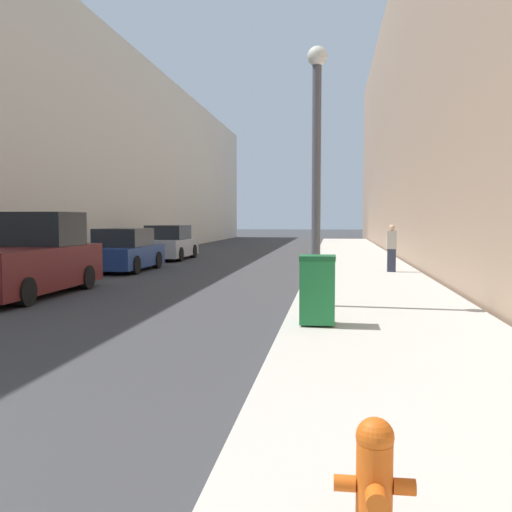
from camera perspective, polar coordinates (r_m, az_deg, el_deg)
sidewalk_right at (r=20.39m, az=10.54°, el=-1.43°), size 3.68×60.00×0.15m
building_left_glass at (r=32.61m, az=-21.81°, el=9.30°), size 12.00×60.00×10.40m
fire_hydrant at (r=3.38m, az=11.77°, el=-20.64°), size 0.44×0.33×0.66m
trash_bin at (r=9.38m, az=6.17°, el=-3.33°), size 0.58×0.57×1.14m
lamppost at (r=11.46m, az=6.06°, el=8.76°), size 0.39×0.39×5.10m
pickup_truck at (r=15.13m, az=-22.08°, el=-0.44°), size 2.14×4.97×2.06m
parked_sedan_near at (r=21.22m, az=-13.06°, el=0.44°), size 1.91×4.11×1.54m
parked_sedan_far at (r=26.89m, az=-8.75°, el=1.22°), size 1.96×4.18×1.59m
pedestrian_on_sidewalk at (r=19.19m, az=13.41°, el=0.77°), size 0.31×0.20×1.55m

